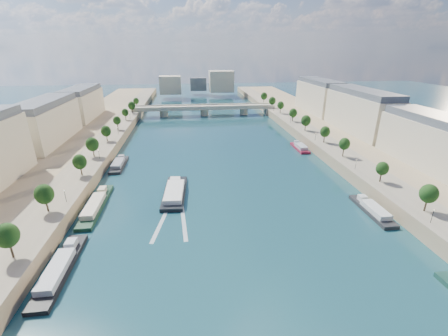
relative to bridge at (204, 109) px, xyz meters
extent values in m
plane|color=#0C2536|center=(0.00, -119.42, -5.08)|extent=(700.00, 700.00, 0.00)
cube|color=#9E8460|center=(-72.00, -119.42, -2.58)|extent=(44.00, 520.00, 5.00)
cube|color=#9E8460|center=(72.00, -119.42, -2.58)|extent=(44.00, 520.00, 5.00)
cube|color=gray|center=(-57.00, -119.42, -0.03)|extent=(14.00, 520.00, 0.10)
cube|color=gray|center=(57.00, -119.42, -0.03)|extent=(14.00, 520.00, 0.10)
cylinder|color=#382B1E|center=(-55.00, -177.42, 1.83)|extent=(0.50, 0.50, 3.82)
ellipsoid|color=black|center=(-55.00, -177.42, 5.42)|extent=(4.80, 4.80, 5.52)
cylinder|color=#382B1E|center=(-55.00, -153.42, 1.83)|extent=(0.50, 0.50, 3.82)
ellipsoid|color=black|center=(-55.00, -153.42, 5.42)|extent=(4.80, 4.80, 5.52)
cylinder|color=#382B1E|center=(-55.00, -129.42, 1.83)|extent=(0.50, 0.50, 3.82)
ellipsoid|color=black|center=(-55.00, -129.42, 5.42)|extent=(4.80, 4.80, 5.52)
cylinder|color=#382B1E|center=(-55.00, -105.42, 1.83)|extent=(0.50, 0.50, 3.82)
ellipsoid|color=black|center=(-55.00, -105.42, 5.42)|extent=(4.80, 4.80, 5.52)
cylinder|color=#382B1E|center=(-55.00, -81.42, 1.83)|extent=(0.50, 0.50, 3.82)
ellipsoid|color=black|center=(-55.00, -81.42, 5.42)|extent=(4.80, 4.80, 5.52)
cylinder|color=#382B1E|center=(-55.00, -57.42, 1.83)|extent=(0.50, 0.50, 3.82)
ellipsoid|color=black|center=(-55.00, -57.42, 5.42)|extent=(4.80, 4.80, 5.52)
cylinder|color=#382B1E|center=(-55.00, -33.42, 1.83)|extent=(0.50, 0.50, 3.82)
ellipsoid|color=black|center=(-55.00, -33.42, 5.42)|extent=(4.80, 4.80, 5.52)
cylinder|color=#382B1E|center=(-55.00, -9.42, 1.83)|extent=(0.50, 0.50, 3.82)
ellipsoid|color=black|center=(-55.00, -9.42, 5.42)|extent=(4.80, 4.80, 5.52)
cylinder|color=#382B1E|center=(-55.00, 14.58, 1.83)|extent=(0.50, 0.50, 3.82)
ellipsoid|color=black|center=(-55.00, 14.58, 5.42)|extent=(4.80, 4.80, 5.52)
cylinder|color=#382B1E|center=(55.00, -169.42, 1.83)|extent=(0.50, 0.50, 3.82)
ellipsoid|color=black|center=(55.00, -169.42, 5.42)|extent=(4.80, 4.80, 5.52)
cylinder|color=#382B1E|center=(55.00, -145.42, 1.83)|extent=(0.50, 0.50, 3.82)
ellipsoid|color=black|center=(55.00, -145.42, 5.42)|extent=(4.80, 4.80, 5.52)
cylinder|color=#382B1E|center=(55.00, -121.42, 1.83)|extent=(0.50, 0.50, 3.82)
ellipsoid|color=black|center=(55.00, -121.42, 5.42)|extent=(4.80, 4.80, 5.52)
cylinder|color=#382B1E|center=(55.00, -97.42, 1.83)|extent=(0.50, 0.50, 3.82)
ellipsoid|color=black|center=(55.00, -97.42, 5.42)|extent=(4.80, 4.80, 5.52)
cylinder|color=#382B1E|center=(55.00, -73.42, 1.83)|extent=(0.50, 0.50, 3.82)
ellipsoid|color=black|center=(55.00, -73.42, 5.42)|extent=(4.80, 4.80, 5.52)
cylinder|color=#382B1E|center=(55.00, -49.42, 1.83)|extent=(0.50, 0.50, 3.82)
ellipsoid|color=black|center=(55.00, -49.42, 5.42)|extent=(4.80, 4.80, 5.52)
cylinder|color=#382B1E|center=(55.00, -25.42, 1.83)|extent=(0.50, 0.50, 3.82)
ellipsoid|color=black|center=(55.00, -25.42, 5.42)|extent=(4.80, 4.80, 5.52)
cylinder|color=#382B1E|center=(55.00, -1.42, 1.83)|extent=(0.50, 0.50, 3.82)
ellipsoid|color=black|center=(55.00, -1.42, 5.42)|extent=(4.80, 4.80, 5.52)
cylinder|color=#382B1E|center=(55.00, 22.58, 1.83)|extent=(0.50, 0.50, 3.82)
ellipsoid|color=black|center=(55.00, 22.58, 5.42)|extent=(4.80, 4.80, 5.52)
cylinder|color=black|center=(-52.50, -149.42, 1.92)|extent=(0.14, 0.14, 4.00)
sphere|color=#FFE5B2|center=(-52.50, -149.42, 4.02)|extent=(0.36, 0.36, 0.36)
cylinder|color=black|center=(-52.50, -109.42, 1.92)|extent=(0.14, 0.14, 4.00)
sphere|color=#FFE5B2|center=(-52.50, -109.42, 4.02)|extent=(0.36, 0.36, 0.36)
cylinder|color=black|center=(-52.50, -69.42, 1.92)|extent=(0.14, 0.14, 4.00)
sphere|color=#FFE5B2|center=(-52.50, -69.42, 4.02)|extent=(0.36, 0.36, 0.36)
cylinder|color=black|center=(-52.50, -29.42, 1.92)|extent=(0.14, 0.14, 4.00)
sphere|color=#FFE5B2|center=(-52.50, -29.42, 4.02)|extent=(0.36, 0.36, 0.36)
cylinder|color=black|center=(52.50, -174.42, 1.92)|extent=(0.14, 0.14, 4.00)
sphere|color=#FFE5B2|center=(52.50, -174.42, 4.02)|extent=(0.36, 0.36, 0.36)
cylinder|color=black|center=(52.50, -134.42, 1.92)|extent=(0.14, 0.14, 4.00)
sphere|color=#FFE5B2|center=(52.50, -134.42, 4.02)|extent=(0.36, 0.36, 0.36)
cylinder|color=black|center=(52.50, -94.42, 1.92)|extent=(0.14, 0.14, 4.00)
sphere|color=#FFE5B2|center=(52.50, -94.42, 4.02)|extent=(0.36, 0.36, 0.36)
cylinder|color=black|center=(52.50, -54.42, 1.92)|extent=(0.14, 0.14, 4.00)
sphere|color=#FFE5B2|center=(52.50, -54.42, 4.02)|extent=(0.36, 0.36, 0.36)
cylinder|color=black|center=(52.50, -14.42, 1.92)|extent=(0.14, 0.14, 4.00)
sphere|color=#FFE5B2|center=(52.50, -14.42, 4.02)|extent=(0.36, 0.36, 0.36)
cube|color=beige|center=(-85.00, -78.42, 9.92)|extent=(16.00, 52.00, 20.00)
cube|color=#474C54|center=(-85.00, -78.42, 21.52)|extent=(14.72, 50.44, 3.20)
cube|color=beige|center=(-85.00, -20.42, 9.92)|extent=(16.00, 52.00, 20.00)
cube|color=#474C54|center=(-85.00, -20.42, 21.52)|extent=(14.72, 50.44, 3.20)
cube|color=beige|center=(85.00, -136.42, 9.92)|extent=(16.00, 52.00, 20.00)
cube|color=#474C54|center=(85.00, -136.42, 21.52)|extent=(14.72, 50.44, 3.20)
cube|color=beige|center=(85.00, -78.42, 9.92)|extent=(16.00, 52.00, 20.00)
cube|color=#474C54|center=(85.00, -78.42, 21.52)|extent=(14.72, 50.44, 3.20)
cube|color=beige|center=(85.00, -20.42, 9.92)|extent=(16.00, 52.00, 20.00)
cube|color=#474C54|center=(85.00, -20.42, 21.52)|extent=(14.72, 50.44, 3.20)
cube|color=beige|center=(-30.00, 90.58, 8.92)|extent=(22.00, 18.00, 18.00)
cube|color=beige|center=(25.00, 100.58, 10.92)|extent=(26.00, 20.00, 22.00)
cube|color=#474C54|center=(0.00, 115.58, 6.92)|extent=(18.00, 16.00, 14.00)
cube|color=#C1B79E|center=(0.00, 0.00, 1.12)|extent=(112.00, 11.00, 2.20)
cube|color=#C1B79E|center=(0.00, -5.00, 2.62)|extent=(112.00, 0.80, 0.90)
cube|color=#C1B79E|center=(0.00, 5.00, 2.62)|extent=(112.00, 0.80, 0.90)
cylinder|color=#C1B79E|center=(-32.00, 0.00, -2.58)|extent=(6.40, 6.40, 5.00)
cylinder|color=#C1B79E|center=(0.00, 0.00, -2.58)|extent=(6.40, 6.40, 5.00)
cylinder|color=#C1B79E|center=(32.00, 0.00, -2.58)|extent=(6.40, 6.40, 5.00)
cube|color=#C1B79E|center=(-52.00, 0.00, -2.58)|extent=(6.00, 12.00, 5.00)
cube|color=#C1B79E|center=(52.00, 0.00, -2.58)|extent=(6.00, 12.00, 5.00)
cube|color=black|center=(-19.32, -137.91, -4.73)|extent=(9.13, 27.00, 1.90)
cube|color=white|center=(-19.32, -140.04, -2.93)|extent=(7.23, 17.63, 1.71)
cube|color=white|center=(-19.32, -129.93, -2.88)|extent=(3.98, 3.41, 1.80)
cube|color=silver|center=(-22.52, -154.91, -5.06)|extent=(5.84, 25.79, 0.04)
cube|color=silver|center=(-16.12, -154.91, -5.06)|extent=(2.87, 26.02, 0.04)
cube|color=black|center=(-45.50, -175.98, -4.78)|extent=(5.00, 26.85, 1.80)
cube|color=#B4B8C1|center=(-45.50, -178.13, -3.08)|extent=(4.10, 14.77, 1.60)
cube|color=#B4B8C1|center=(-45.50, -167.93, -2.98)|extent=(2.50, 3.22, 1.80)
cube|color=#163823|center=(-45.50, -144.44, -4.78)|extent=(5.00, 30.12, 1.80)
cube|color=beige|center=(-45.50, -146.85, -3.08)|extent=(4.10, 16.57, 1.60)
cube|color=beige|center=(-45.50, -135.40, -2.98)|extent=(2.50, 3.61, 1.80)
cube|color=#272729|center=(-45.50, -105.99, -4.78)|extent=(5.00, 21.00, 1.80)
cube|color=gray|center=(-45.50, -107.67, -3.08)|extent=(4.10, 11.55, 1.60)
cube|color=gray|center=(-45.50, -99.69, -2.98)|extent=(2.50, 2.52, 1.80)
cube|color=#262628|center=(45.50, -159.04, -4.78)|extent=(5.00, 20.85, 1.80)
cube|color=silver|center=(45.50, -160.70, -3.08)|extent=(4.10, 11.47, 1.60)
cube|color=silver|center=(45.50, -152.78, -2.98)|extent=(2.50, 2.50, 1.80)
cube|color=maroon|center=(45.50, -92.24, -4.78)|extent=(5.00, 17.51, 1.80)
cube|color=#A9ADB5|center=(45.50, -93.65, -3.08)|extent=(4.10, 9.63, 1.60)
cube|color=#A9ADB5|center=(45.50, -86.99, -2.98)|extent=(2.50, 2.10, 1.80)
camera|label=1|loc=(-13.15, -238.42, 45.27)|focal=24.00mm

